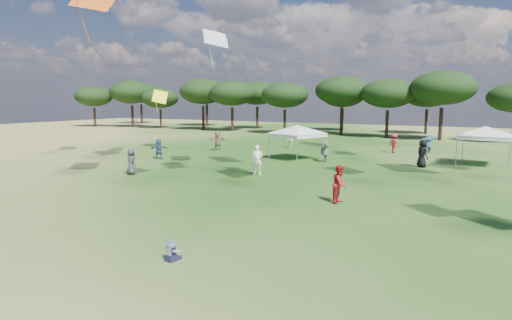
# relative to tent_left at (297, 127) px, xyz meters

# --- Properties ---
(ground) EXTENTS (140.00, 140.00, 0.00)m
(ground) POSITION_rel_tent_left_xyz_m (4.75, -22.68, -2.43)
(ground) COLOR #285218
(ground) RESTS_ON ground
(tree_line) EXTENTS (108.78, 17.63, 7.77)m
(tree_line) POSITION_rel_tent_left_xyz_m (7.14, 24.72, 2.99)
(tree_line) COLOR black
(tree_line) RESTS_ON ground
(tent_left) EXTENTS (5.89, 5.89, 2.85)m
(tent_left) POSITION_rel_tent_left_xyz_m (0.00, 0.00, 0.00)
(tent_left) COLOR gray
(tent_left) RESTS_ON ground
(tent_right) EXTENTS (6.44, 6.44, 2.96)m
(tent_right) POSITION_rel_tent_left_xyz_m (12.31, 3.17, 0.11)
(tent_right) COLOR gray
(tent_right) RESTS_ON ground
(toddler) EXTENTS (0.41, 0.44, 0.58)m
(toddler) POSITION_rel_tent_left_xyz_m (4.78, -20.49, -2.17)
(toddler) COLOR black
(toddler) RESTS_ON ground
(festival_crowd) EXTENTS (29.88, 21.96, 1.92)m
(festival_crowd) POSITION_rel_tent_left_xyz_m (2.85, -0.15, -1.59)
(festival_crowd) COLOR white
(festival_crowd) RESTS_ON ground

